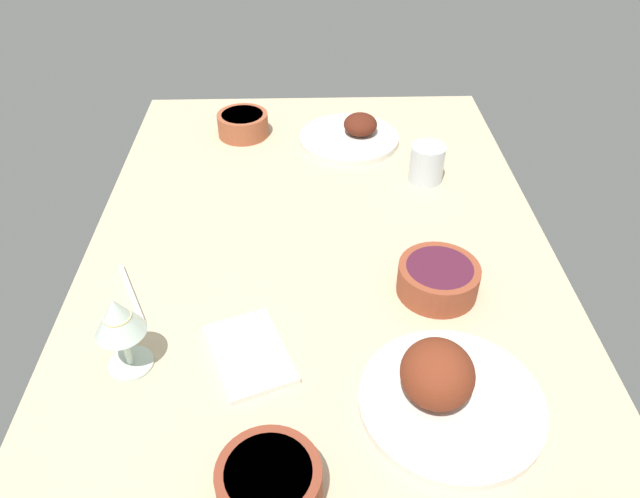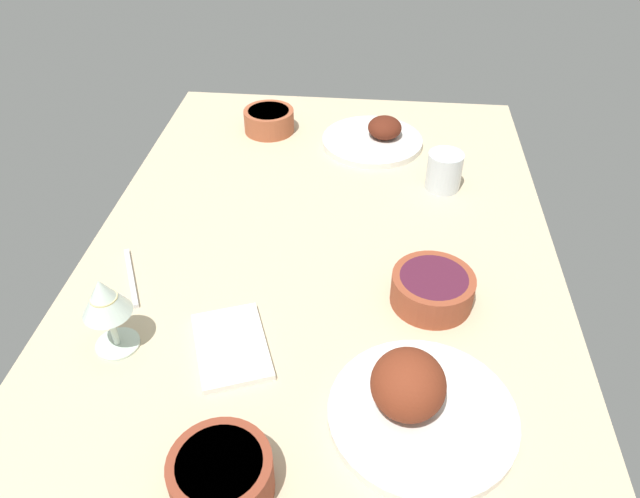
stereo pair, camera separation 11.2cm
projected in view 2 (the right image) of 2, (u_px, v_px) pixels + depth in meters
The scene contains 10 objects.
dining_table at pixel (320, 265), 114.62cm from camera, with size 140.00×90.00×4.00cm, color #C6B28E.
plate_far_side at pixel (415, 400), 83.94cm from camera, with size 27.06×27.06×10.38cm.
plate_near_viewer at pixel (376, 138), 146.37cm from camera, with size 24.56×24.56×6.53cm.
bowl_sauce at pixel (269, 120), 150.71cm from camera, with size 12.59×12.59×5.64cm.
bowl_soup at pixel (221, 475), 74.85cm from camera, with size 13.22×13.22×6.34cm.
bowl_onions at pixel (432, 288), 102.13cm from camera, with size 14.20×14.20×5.64cm.
wine_glass at pixel (104, 301), 89.91cm from camera, with size 7.60×7.60×14.00cm.
water_tumbler at pixel (444, 171), 129.48cm from camera, with size 7.63×7.63×8.42cm, color silver.
folded_napkin at pixel (231, 346), 95.21cm from camera, with size 16.27×10.97×1.20cm, color white.
fork_loose at pixel (131, 277), 108.32cm from camera, with size 16.15×0.90×0.80cm, color silver.
Camera 2 is at (-86.59, -8.71, 76.66)cm, focal length 33.49 mm.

